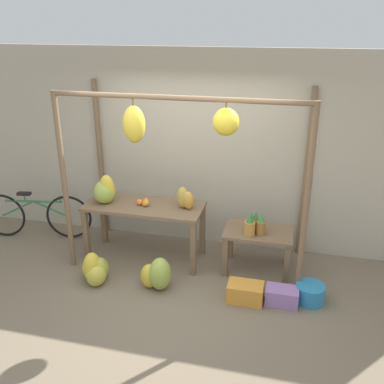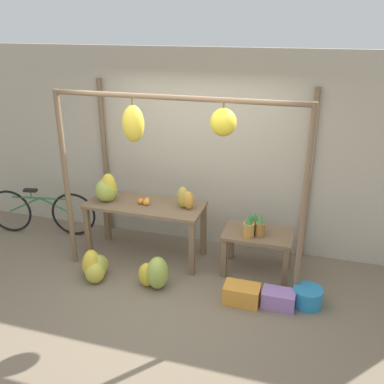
{
  "view_description": "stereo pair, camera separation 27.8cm",
  "coord_description": "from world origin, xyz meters",
  "px_view_note": "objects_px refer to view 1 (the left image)",
  "views": [
    {
      "loc": [
        1.28,
        -4.06,
        3.12
      ],
      "look_at": [
        0.07,
        0.91,
        1.05
      ],
      "focal_mm": 40.0,
      "sensor_mm": 36.0,
      "label": 1
    },
    {
      "loc": [
        1.55,
        -3.99,
        3.12
      ],
      "look_at": [
        0.07,
        0.91,
        1.05
      ],
      "focal_mm": 40.0,
      "sensor_mm": 36.0,
      "label": 2
    }
  ],
  "objects_px": {
    "banana_pile_on_table": "(105,191)",
    "pineapple_cluster": "(253,224)",
    "papaya_pile": "(185,199)",
    "fruit_crate_purple": "(282,296)",
    "parked_bicycle": "(36,215)",
    "orange_pile": "(144,203)",
    "fruit_crate_white": "(245,292)",
    "banana_pile_ground_left": "(95,269)",
    "blue_bucket": "(310,293)",
    "banana_pile_ground_right": "(157,274)"
  },
  "relations": [
    {
      "from": "papaya_pile",
      "to": "parked_bicycle",
      "type": "bearing_deg",
      "value": 176.38
    },
    {
      "from": "fruit_crate_white",
      "to": "blue_bucket",
      "type": "distance_m",
      "value": 0.77
    },
    {
      "from": "banana_pile_ground_right",
      "to": "papaya_pile",
      "type": "xyz_separation_m",
      "value": [
        0.17,
        0.72,
        0.73
      ]
    },
    {
      "from": "papaya_pile",
      "to": "fruit_crate_purple",
      "type": "bearing_deg",
      "value": -26.44
    },
    {
      "from": "banana_pile_on_table",
      "to": "banana_pile_ground_left",
      "type": "relative_size",
      "value": 0.82
    },
    {
      "from": "parked_bicycle",
      "to": "fruit_crate_purple",
      "type": "distance_m",
      "value": 3.84
    },
    {
      "from": "orange_pile",
      "to": "fruit_crate_white",
      "type": "distance_m",
      "value": 1.78
    },
    {
      "from": "banana_pile_ground_right",
      "to": "fruit_crate_purple",
      "type": "xyz_separation_m",
      "value": [
        1.52,
        0.05,
        -0.1
      ]
    },
    {
      "from": "blue_bucket",
      "to": "papaya_pile",
      "type": "xyz_separation_m",
      "value": [
        -1.67,
        0.54,
        0.82
      ]
    },
    {
      "from": "banana_pile_on_table",
      "to": "blue_bucket",
      "type": "xyz_separation_m",
      "value": [
        2.75,
        -0.45,
        -0.87
      ]
    },
    {
      "from": "banana_pile_on_table",
      "to": "fruit_crate_white",
      "type": "bearing_deg",
      "value": -17.3
    },
    {
      "from": "orange_pile",
      "to": "parked_bicycle",
      "type": "bearing_deg",
      "value": 173.82
    },
    {
      "from": "pineapple_cluster",
      "to": "fruit_crate_white",
      "type": "xyz_separation_m",
      "value": [
        0.0,
        -0.66,
        -0.59
      ]
    },
    {
      "from": "fruit_crate_white",
      "to": "banana_pile_ground_left",
      "type": "bearing_deg",
      "value": -178.98
    },
    {
      "from": "orange_pile",
      "to": "papaya_pile",
      "type": "relative_size",
      "value": 0.62
    },
    {
      "from": "banana_pile_on_table",
      "to": "papaya_pile",
      "type": "height_order",
      "value": "banana_pile_on_table"
    },
    {
      "from": "fruit_crate_purple",
      "to": "blue_bucket",
      "type": "bearing_deg",
      "value": 21.49
    },
    {
      "from": "pineapple_cluster",
      "to": "parked_bicycle",
      "type": "distance_m",
      "value": 3.33
    },
    {
      "from": "orange_pile",
      "to": "blue_bucket",
      "type": "bearing_deg",
      "value": -12.56
    },
    {
      "from": "pineapple_cluster",
      "to": "parked_bicycle",
      "type": "relative_size",
      "value": 0.18
    },
    {
      "from": "pineapple_cluster",
      "to": "parked_bicycle",
      "type": "height_order",
      "value": "pineapple_cluster"
    },
    {
      "from": "orange_pile",
      "to": "fruit_crate_purple",
      "type": "distance_m",
      "value": 2.14
    },
    {
      "from": "fruit_crate_purple",
      "to": "banana_pile_on_table",
      "type": "bearing_deg",
      "value": 166.56
    },
    {
      "from": "orange_pile",
      "to": "banana_pile_ground_left",
      "type": "bearing_deg",
      "value": -121.93
    },
    {
      "from": "banana_pile_on_table",
      "to": "banana_pile_ground_right",
      "type": "height_order",
      "value": "banana_pile_on_table"
    },
    {
      "from": "banana_pile_ground_left",
      "to": "blue_bucket",
      "type": "relative_size",
      "value": 1.43
    },
    {
      "from": "blue_bucket",
      "to": "parked_bicycle",
      "type": "relative_size",
      "value": 0.2
    },
    {
      "from": "parked_bicycle",
      "to": "papaya_pile",
      "type": "height_order",
      "value": "papaya_pile"
    },
    {
      "from": "banana_pile_on_table",
      "to": "fruit_crate_purple",
      "type": "bearing_deg",
      "value": -13.44
    },
    {
      "from": "pineapple_cluster",
      "to": "blue_bucket",
      "type": "xyz_separation_m",
      "value": [
        0.75,
        -0.49,
        -0.59
      ]
    },
    {
      "from": "banana_pile_on_table",
      "to": "blue_bucket",
      "type": "bearing_deg",
      "value": -9.36
    },
    {
      "from": "blue_bucket",
      "to": "papaya_pile",
      "type": "relative_size",
      "value": 1.16
    },
    {
      "from": "orange_pile",
      "to": "pineapple_cluster",
      "type": "bearing_deg",
      "value": -0.39
    },
    {
      "from": "pineapple_cluster",
      "to": "blue_bucket",
      "type": "distance_m",
      "value": 1.07
    },
    {
      "from": "papaya_pile",
      "to": "fruit_crate_purple",
      "type": "relative_size",
      "value": 0.77
    },
    {
      "from": "papaya_pile",
      "to": "banana_pile_ground_right",
      "type": "bearing_deg",
      "value": -103.62
    },
    {
      "from": "banana_pile_on_table",
      "to": "fruit_crate_white",
      "type": "xyz_separation_m",
      "value": [
        2.01,
        -0.62,
        -0.87
      ]
    },
    {
      "from": "banana_pile_ground_left",
      "to": "parked_bicycle",
      "type": "distance_m",
      "value": 1.67
    },
    {
      "from": "banana_pile_ground_right",
      "to": "papaya_pile",
      "type": "distance_m",
      "value": 1.04
    },
    {
      "from": "orange_pile",
      "to": "banana_pile_ground_left",
      "type": "relative_size",
      "value": 0.37
    },
    {
      "from": "banana_pile_ground_right",
      "to": "blue_bucket",
      "type": "xyz_separation_m",
      "value": [
        1.85,
        0.18,
        -0.09
      ]
    },
    {
      "from": "pineapple_cluster",
      "to": "parked_bicycle",
      "type": "xyz_separation_m",
      "value": [
        -3.31,
        0.21,
        -0.34
      ]
    },
    {
      "from": "banana_pile_ground_left",
      "to": "fruit_crate_white",
      "type": "height_order",
      "value": "banana_pile_ground_left"
    },
    {
      "from": "banana_pile_ground_left",
      "to": "blue_bucket",
      "type": "height_order",
      "value": "banana_pile_ground_left"
    },
    {
      "from": "banana_pile_on_table",
      "to": "pineapple_cluster",
      "type": "height_order",
      "value": "banana_pile_on_table"
    },
    {
      "from": "fruit_crate_white",
      "to": "blue_bucket",
      "type": "height_order",
      "value": "fruit_crate_white"
    },
    {
      "from": "parked_bicycle",
      "to": "papaya_pile",
      "type": "bearing_deg",
      "value": -3.62
    },
    {
      "from": "banana_pile_ground_right",
      "to": "parked_bicycle",
      "type": "xyz_separation_m",
      "value": [
        -2.21,
        0.87,
        0.17
      ]
    },
    {
      "from": "parked_bicycle",
      "to": "fruit_crate_purple",
      "type": "relative_size",
      "value": 4.49
    },
    {
      "from": "fruit_crate_white",
      "to": "banana_pile_ground_right",
      "type": "bearing_deg",
      "value": -179.6
    }
  ]
}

